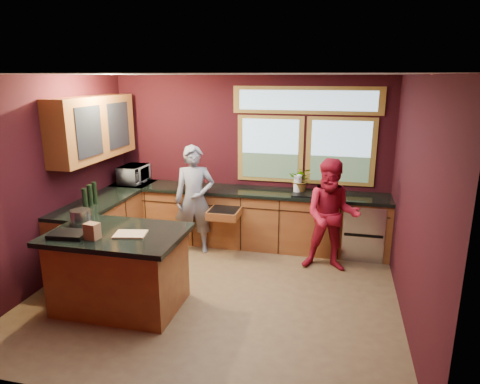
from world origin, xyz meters
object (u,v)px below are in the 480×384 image
(island, at_px, (120,269))
(stock_pot, at_px, (81,217))
(cutting_board, at_px, (130,234))
(person_red, at_px, (332,216))
(person_grey, at_px, (195,200))

(island, xyz_separation_m, stock_pot, (-0.55, 0.15, 0.56))
(cutting_board, bearing_deg, island, 165.96)
(cutting_board, xyz_separation_m, stock_pot, (-0.75, 0.20, 0.08))
(stock_pot, bearing_deg, person_red, 26.44)
(person_red, bearing_deg, stock_pot, -154.10)
(island, distance_m, person_red, 2.90)
(island, xyz_separation_m, cutting_board, (0.20, -0.05, 0.48))
(person_grey, relative_size, cutting_board, 4.80)
(person_grey, distance_m, stock_pot, 1.88)
(island, height_order, stock_pot, stock_pot)
(cutting_board, height_order, stock_pot, stock_pot)
(stock_pot, bearing_deg, person_grey, 62.32)
(island, relative_size, person_grey, 0.92)
(island, distance_m, cutting_board, 0.52)
(person_red, bearing_deg, person_grey, 174.20)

